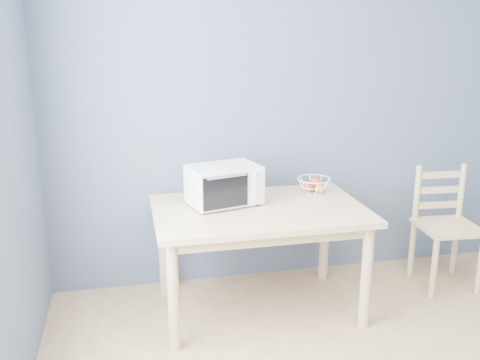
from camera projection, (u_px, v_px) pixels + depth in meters
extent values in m
cube|color=slate|center=(314.00, 110.00, 4.04)|extent=(4.00, 0.01, 2.60)
cube|color=#D5B780|center=(259.00, 210.00, 3.55)|extent=(1.40, 0.90, 0.04)
cylinder|color=#D5B780|center=(173.00, 297.00, 3.18)|extent=(0.07, 0.07, 0.71)
cylinder|color=#D5B780|center=(366.00, 277.00, 3.44)|extent=(0.07, 0.07, 0.71)
cylinder|color=#D5B780|center=(163.00, 249.00, 3.88)|extent=(0.07, 0.07, 0.71)
cylinder|color=#D5B780|center=(325.00, 235.00, 4.13)|extent=(0.07, 0.07, 0.71)
cube|color=white|center=(224.00, 184.00, 3.57)|extent=(0.52, 0.41, 0.26)
cube|color=black|center=(215.00, 186.00, 3.54)|extent=(0.35, 0.33, 0.20)
cube|color=black|center=(226.00, 192.00, 3.41)|extent=(0.30, 0.09, 0.21)
cylinder|color=silver|center=(227.00, 177.00, 3.36)|extent=(0.27, 0.08, 0.01)
cube|color=white|center=(256.00, 187.00, 3.51)|extent=(0.12, 0.04, 0.24)
cylinder|color=black|center=(204.00, 213.00, 3.42)|extent=(0.02, 0.02, 0.02)
cylinder|color=black|center=(258.00, 204.00, 3.59)|extent=(0.02, 0.02, 0.02)
cylinder|color=black|center=(191.00, 203.00, 3.62)|extent=(0.02, 0.02, 0.02)
cylinder|color=black|center=(242.00, 195.00, 3.79)|extent=(0.02, 0.02, 0.02)
cylinder|color=silver|center=(257.00, 177.00, 3.48)|extent=(0.05, 0.03, 0.05)
cylinder|color=silver|center=(257.00, 187.00, 3.50)|extent=(0.05, 0.03, 0.05)
cylinder|color=silver|center=(257.00, 198.00, 3.52)|extent=(0.05, 0.03, 0.05)
torus|color=white|center=(314.00, 179.00, 3.83)|extent=(0.26, 0.26, 0.01)
torus|color=white|center=(314.00, 186.00, 3.84)|extent=(0.20, 0.20, 0.01)
torus|color=white|center=(313.00, 192.00, 3.86)|extent=(0.12, 0.12, 0.01)
sphere|color=red|center=(309.00, 187.00, 3.85)|extent=(0.07, 0.07, 0.07)
sphere|color=orange|center=(319.00, 188.00, 3.84)|extent=(0.07, 0.07, 0.07)
sphere|color=#F2905E|center=(312.00, 186.00, 3.89)|extent=(0.07, 0.07, 0.07)
sphere|color=red|center=(315.00, 181.00, 3.83)|extent=(0.07, 0.07, 0.07)
cube|color=#D5B780|center=(448.00, 227.00, 3.99)|extent=(0.45, 0.45, 0.03)
cylinder|color=#D5B780|center=(434.00, 268.00, 3.86)|extent=(0.04, 0.04, 0.45)
cylinder|color=#D5B780|center=(412.00, 249.00, 4.21)|extent=(0.04, 0.04, 0.45)
cylinder|color=#D5B780|center=(455.00, 246.00, 4.25)|extent=(0.04, 0.04, 0.45)
cylinder|color=#D5B780|center=(417.00, 194.00, 4.08)|extent=(0.04, 0.04, 0.45)
cylinder|color=#D5B780|center=(461.00, 192.00, 4.13)|extent=(0.04, 0.04, 0.45)
cube|color=#D5B780|center=(438.00, 205.00, 4.13)|extent=(0.36, 0.05, 0.05)
cube|color=#D5B780|center=(440.00, 190.00, 4.10)|extent=(0.36, 0.05, 0.05)
cube|color=#D5B780|center=(441.00, 175.00, 4.07)|extent=(0.36, 0.05, 0.05)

